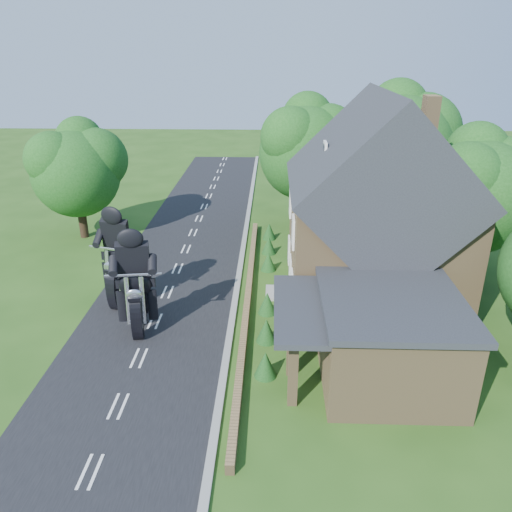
{
  "coord_description": "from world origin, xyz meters",
  "views": [
    {
      "loc": [
        5.49,
        -17.28,
        12.13
      ],
      "look_at": [
        4.74,
        4.5,
        2.8
      ],
      "focal_mm": 35.0,
      "sensor_mm": 36.0,
      "label": 1
    }
  ],
  "objects_px": {
    "garden_wall": "(248,299)",
    "house": "(375,216)",
    "motorcycle_lead": "(139,317)",
    "motorcycle_follow": "(122,289)",
    "annex": "(385,337)"
  },
  "relations": [
    {
      "from": "house",
      "to": "motorcycle_follow",
      "type": "height_order",
      "value": "house"
    },
    {
      "from": "motorcycle_lead",
      "to": "motorcycle_follow",
      "type": "height_order",
      "value": "motorcycle_follow"
    },
    {
      "from": "motorcycle_lead",
      "to": "garden_wall",
      "type": "bearing_deg",
      "value": -156.74
    },
    {
      "from": "motorcycle_follow",
      "to": "garden_wall",
      "type": "bearing_deg",
      "value": -162.05
    },
    {
      "from": "house",
      "to": "motorcycle_lead",
      "type": "height_order",
      "value": "house"
    },
    {
      "from": "house",
      "to": "motorcycle_lead",
      "type": "distance_m",
      "value": 12.16
    },
    {
      "from": "house",
      "to": "annex",
      "type": "bearing_deg",
      "value": -95.24
    },
    {
      "from": "annex",
      "to": "motorcycle_lead",
      "type": "xyz_separation_m",
      "value": [
        -10.32,
        2.91,
        -1.01
      ]
    },
    {
      "from": "garden_wall",
      "to": "motorcycle_follow",
      "type": "xyz_separation_m",
      "value": [
        -6.27,
        -0.25,
        0.57
      ]
    },
    {
      "from": "garden_wall",
      "to": "house",
      "type": "xyz_separation_m",
      "value": [
        6.19,
        1.0,
        4.14
      ]
    },
    {
      "from": "garden_wall",
      "to": "annex",
      "type": "distance_m",
      "value": 8.19
    },
    {
      "from": "annex",
      "to": "garden_wall",
      "type": "bearing_deg",
      "value": 133.84
    },
    {
      "from": "garden_wall",
      "to": "house",
      "type": "height_order",
      "value": "house"
    },
    {
      "from": "motorcycle_lead",
      "to": "annex",
      "type": "bearing_deg",
      "value": 156.19
    },
    {
      "from": "annex",
      "to": "motorcycle_follow",
      "type": "height_order",
      "value": "annex"
    }
  ]
}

